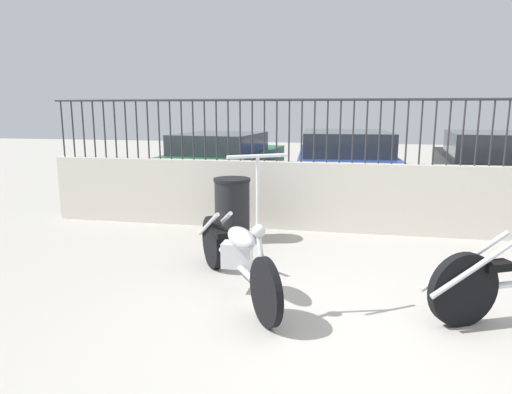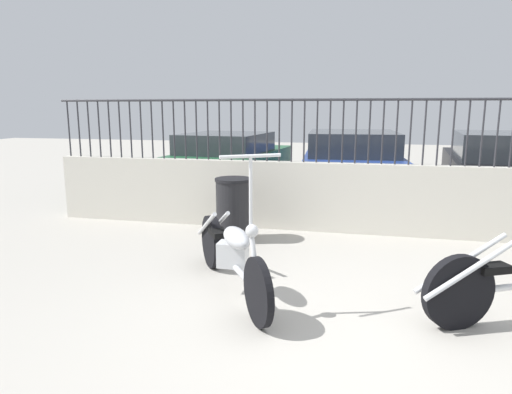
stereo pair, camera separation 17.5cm
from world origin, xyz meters
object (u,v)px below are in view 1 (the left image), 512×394
at_px(motorcycle_silver, 233,251).
at_px(car_blue, 345,162).
at_px(trash_bin, 232,209).
at_px(car_green, 222,162).
at_px(car_black, 492,166).

xyz_separation_m(motorcycle_silver, car_blue, (1.06, 5.40, 0.27)).
bearing_deg(car_blue, motorcycle_silver, 165.17).
height_order(motorcycle_silver, trash_bin, motorcycle_silver).
bearing_deg(car_green, car_black, -84.44).
bearing_deg(car_black, car_blue, 90.38).
relative_size(motorcycle_silver, car_blue, 0.42).
relative_size(trash_bin, car_green, 0.21).
height_order(motorcycle_silver, car_green, motorcycle_silver).
height_order(car_green, car_black, car_black).
relative_size(motorcycle_silver, car_green, 0.45).
relative_size(trash_bin, car_blue, 0.19).
relative_size(car_green, car_blue, 0.93).
bearing_deg(motorcycle_silver, car_black, 110.85).
height_order(trash_bin, car_blue, car_blue).
bearing_deg(car_green, car_blue, -79.02).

